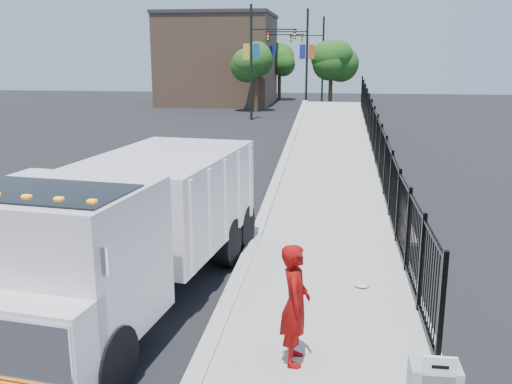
# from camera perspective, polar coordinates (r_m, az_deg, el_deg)

# --- Properties ---
(ground) EXTENTS (120.00, 120.00, 0.00)m
(ground) POSITION_cam_1_polar(r_m,az_deg,el_deg) (11.21, -2.74, -11.16)
(ground) COLOR black
(ground) RESTS_ON ground
(sidewalk) EXTENTS (3.55, 12.00, 0.12)m
(sidewalk) POSITION_cam_1_polar(r_m,az_deg,el_deg) (9.25, 7.20, -16.62)
(sidewalk) COLOR #9E998E
(sidewalk) RESTS_ON ground
(curb) EXTENTS (0.30, 12.00, 0.16)m
(curb) POSITION_cam_1_polar(r_m,az_deg,el_deg) (9.43, -5.03, -15.77)
(curb) COLOR #ADAAA3
(curb) RESTS_ON ground
(ramp) EXTENTS (3.95, 24.06, 3.19)m
(ramp) POSITION_cam_1_polar(r_m,az_deg,el_deg) (26.42, 8.15, 3.32)
(ramp) COLOR #9E998E
(ramp) RESTS_ON ground
(iron_fence) EXTENTS (0.10, 28.00, 1.80)m
(iron_fence) POSITION_cam_1_polar(r_m,az_deg,el_deg) (22.38, 11.92, 3.63)
(iron_fence) COLOR black
(iron_fence) RESTS_ON ground
(truck) EXTENTS (3.65, 8.59, 2.85)m
(truck) POSITION_cam_1_polar(r_m,az_deg,el_deg) (10.87, -12.76, -3.26)
(truck) COLOR black
(truck) RESTS_ON ground
(worker) EXTENTS (0.48, 0.71, 1.88)m
(worker) POSITION_cam_1_polar(r_m,az_deg,el_deg) (8.71, 3.94, -11.14)
(worker) COLOR maroon
(worker) RESTS_ON sidewalk
(arrow_sign) EXTENTS (0.35, 0.04, 0.22)m
(arrow_sign) POSITION_cam_1_polar(r_m,az_deg,el_deg) (6.63, 17.93, -16.24)
(arrow_sign) COLOR white
(arrow_sign) RESTS_ON utility_cabinet
(debris) EXTENTS (0.31, 0.31, 0.08)m
(debris) POSITION_cam_1_polar(r_m,az_deg,el_deg) (11.87, 10.54, -9.10)
(debris) COLOR silver
(debris) RESTS_ON sidewalk
(light_pole_0) EXTENTS (3.77, 0.22, 8.00)m
(light_pole_0) POSITION_cam_1_polar(r_m,az_deg,el_deg) (41.25, -0.05, 13.26)
(light_pole_0) COLOR black
(light_pole_0) RESTS_ON ground
(light_pole_1) EXTENTS (3.78, 0.22, 8.00)m
(light_pole_1) POSITION_cam_1_polar(r_m,az_deg,el_deg) (45.53, 4.72, 13.26)
(light_pole_1) COLOR black
(light_pole_1) RESTS_ON ground
(light_pole_2) EXTENTS (3.77, 0.22, 8.00)m
(light_pole_2) POSITION_cam_1_polar(r_m,az_deg,el_deg) (53.08, 1.57, 13.36)
(light_pole_2) COLOR black
(light_pole_2) RESTS_ON ground
(light_pole_3) EXTENTS (3.78, 0.22, 8.00)m
(light_pole_3) POSITION_cam_1_polar(r_m,az_deg,el_deg) (55.37, 6.38, 13.30)
(light_pole_3) COLOR black
(light_pole_3) RESTS_ON ground
(tree_0) EXTENTS (2.90, 2.90, 5.45)m
(tree_0) POSITION_cam_1_polar(r_m,az_deg,el_deg) (47.05, -0.01, 12.83)
(tree_0) COLOR #382314
(tree_0) RESTS_ON ground
(tree_1) EXTENTS (2.78, 2.78, 5.39)m
(tree_1) POSITION_cam_1_polar(r_m,az_deg,el_deg) (49.00, 7.54, 12.74)
(tree_1) COLOR #382314
(tree_1) RESTS_ON ground
(tree_2) EXTENTS (3.00, 3.00, 5.50)m
(tree_2) POSITION_cam_1_polar(r_m,az_deg,el_deg) (59.34, 2.37, 13.01)
(tree_2) COLOR #382314
(tree_2) RESTS_ON ground
(building) EXTENTS (10.00, 10.00, 8.00)m
(building) POSITION_cam_1_polar(r_m,az_deg,el_deg) (55.08, -3.74, 12.97)
(building) COLOR #8C664C
(building) RESTS_ON ground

